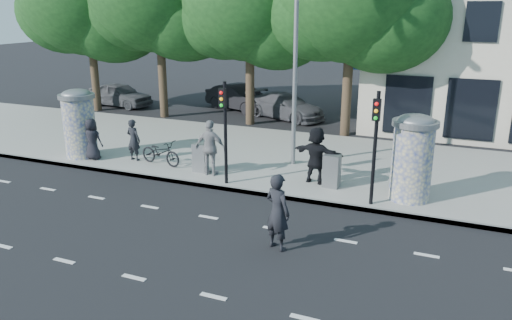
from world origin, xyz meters
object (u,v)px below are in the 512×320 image
at_px(ped_a, 92,139).
at_px(bicycle, 161,152).
at_px(ped_e, 211,148).
at_px(car_mid, 239,97).
at_px(ad_column_right, 412,156).
at_px(car_left, 120,95).
at_px(street_lamp, 295,37).
at_px(man_road, 278,212).
at_px(traffic_pole_near, 225,123).
at_px(ped_f, 316,155).
at_px(cabinet_right, 332,171).
at_px(traffic_pole_far, 375,137).
at_px(cabinet_left, 200,158).
at_px(ad_column_left, 79,122).
at_px(car_right, 285,106).
at_px(ped_b, 134,140).

height_order(ped_a, bicycle, ped_a).
distance_m(ped_e, car_mid, 12.06).
height_order(ad_column_right, car_mid, ad_column_right).
bearing_deg(ped_e, car_left, -41.08).
bearing_deg(car_mid, ped_e, -137.49).
xyz_separation_m(street_lamp, man_road, (1.68, -6.27, -3.81)).
height_order(traffic_pole_near, ped_f, traffic_pole_near).
bearing_deg(ped_e, cabinet_right, -174.62).
bearing_deg(bicycle, traffic_pole_near, -97.43).
bearing_deg(traffic_pole_far, bicycle, 173.17).
bearing_deg(cabinet_left, traffic_pole_far, -8.50).
bearing_deg(ad_column_left, ad_column_right, 0.92).
relative_size(ad_column_right, car_mid, 0.60).
bearing_deg(traffic_pole_near, ped_e, 144.09).
xyz_separation_m(cabinet_right, car_right, (-5.01, 9.83, -0.03)).
height_order(ad_column_left, cabinet_left, ad_column_left).
height_order(man_road, cabinet_right, man_road).
bearing_deg(man_road, traffic_pole_far, -93.99).
bearing_deg(ad_column_right, traffic_pole_far, -137.79).
bearing_deg(ad_column_right, ped_f, 173.54).
height_order(street_lamp, bicycle, street_lamp).
xyz_separation_m(car_left, car_mid, (7.08, 1.72, 0.02)).
distance_m(street_lamp, cabinet_right, 4.88).
bearing_deg(ped_a, cabinet_right, 177.46).
bearing_deg(traffic_pole_near, traffic_pole_far, 0.00).
height_order(ped_b, ped_e, ped_e).
relative_size(ped_a, car_right, 0.34).
distance_m(cabinet_left, car_right, 10.06).
height_order(ped_f, cabinet_right, ped_f).
distance_m(street_lamp, ped_f, 4.23).
relative_size(ad_column_left, street_lamp, 0.33).
xyz_separation_m(man_road, car_mid, (-7.97, 15.40, -0.26)).
height_order(traffic_pole_far, ped_f, traffic_pole_far).
relative_size(ped_e, car_mid, 0.44).
distance_m(ad_column_left, car_left, 10.99).
bearing_deg(man_road, cabinet_left, -20.83).
bearing_deg(traffic_pole_far, traffic_pole_near, 180.00).
distance_m(ped_b, cabinet_left, 3.03).
xyz_separation_m(traffic_pole_near, bicycle, (-3.13, 0.95, -1.61)).
distance_m(man_road, car_left, 20.34).
bearing_deg(ped_a, car_right, -117.84).
xyz_separation_m(ad_column_left, ped_a, (0.70, -0.17, -0.59)).
height_order(ped_b, cabinet_left, ped_b).
bearing_deg(ad_column_right, man_road, -122.09).
relative_size(man_road, cabinet_right, 1.81).
xyz_separation_m(ped_b, bicycle, (1.24, -0.10, -0.33)).
xyz_separation_m(ped_b, ped_f, (7.11, 0.20, 0.16)).
bearing_deg(car_right, car_left, 114.86).
bearing_deg(car_left, man_road, -124.76).
distance_m(car_left, car_right, 10.31).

